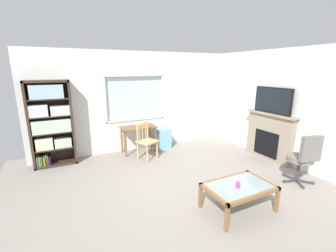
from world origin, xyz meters
name	(u,v)px	position (x,y,z in m)	size (l,w,h in m)	color
ground	(183,189)	(0.00, 0.00, -0.01)	(6.40, 6.09, 0.02)	gray
wall_back_with_window	(137,102)	(0.01, 2.54, 1.29)	(5.40, 0.15, 2.61)	silver
wall_right	(290,108)	(2.76, 0.00, 1.31)	(0.12, 5.29, 2.61)	silver
bookshelf	(50,121)	(-2.10, 2.30, 1.04)	(0.90, 0.38, 1.93)	#38281E
desk_under_window	(138,131)	(-0.09, 2.19, 0.59)	(0.91, 0.46, 0.70)	brown
wooden_chair	(146,141)	(-0.08, 1.68, 0.46)	(0.54, 0.53, 0.90)	tan
plastic_drawer_unit	(163,138)	(0.64, 2.24, 0.27)	(0.35, 0.40, 0.55)	#72ADDB
fireplace	(269,136)	(2.60, 0.34, 0.57)	(0.26, 1.30, 1.14)	gray
tv	(273,100)	(2.58, 0.34, 1.45)	(0.06, 0.97, 0.61)	black
office_chair	(304,157)	(2.12, -0.84, 0.55)	(0.58, 0.61, 1.00)	slate
coffee_table	(239,188)	(0.45, -0.93, 0.36)	(1.04, 0.68, 0.42)	#8C9E99
sippy_cup	(238,185)	(0.38, -0.97, 0.46)	(0.07, 0.07, 0.09)	#DB3D84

